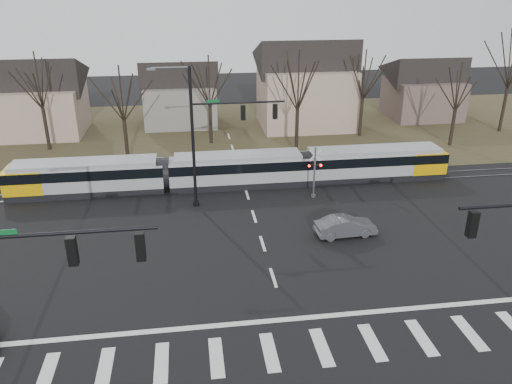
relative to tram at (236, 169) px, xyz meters
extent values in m
plane|color=black|center=(0.65, -16.00, -1.45)|extent=(140.00, 140.00, 0.00)
cube|color=#38331E|center=(0.65, 16.00, -1.45)|extent=(140.00, 28.00, 0.01)
cube|color=silver|center=(-10.15, -20.00, -1.44)|extent=(0.60, 2.60, 0.01)
cube|color=silver|center=(-7.75, -20.00, -1.44)|extent=(0.60, 2.60, 0.01)
cube|color=silver|center=(-5.35, -20.00, -1.44)|extent=(0.60, 2.60, 0.01)
cube|color=silver|center=(-2.95, -20.00, -1.44)|extent=(0.60, 2.60, 0.01)
cube|color=silver|center=(-0.55, -20.00, -1.44)|extent=(0.60, 2.60, 0.01)
cube|color=silver|center=(1.85, -20.00, -1.44)|extent=(0.60, 2.60, 0.01)
cube|color=silver|center=(4.25, -20.00, -1.44)|extent=(0.60, 2.60, 0.01)
cube|color=silver|center=(6.65, -20.00, -1.44)|extent=(0.60, 2.60, 0.01)
cube|color=silver|center=(9.05, -20.00, -1.44)|extent=(0.60, 2.60, 0.01)
cube|color=silver|center=(0.65, -17.80, -1.44)|extent=(28.00, 0.35, 0.01)
cube|color=silver|center=(0.65, -14.00, -1.44)|extent=(0.18, 2.00, 0.01)
cube|color=silver|center=(0.65, -10.00, -1.44)|extent=(0.18, 2.00, 0.01)
cube|color=silver|center=(0.65, -6.00, -1.44)|extent=(0.18, 2.00, 0.01)
cube|color=silver|center=(0.65, -2.00, -1.44)|extent=(0.18, 2.00, 0.01)
cube|color=silver|center=(0.65, 2.00, -1.44)|extent=(0.18, 2.00, 0.01)
cube|color=silver|center=(0.65, 6.00, -1.44)|extent=(0.18, 2.00, 0.01)
cube|color=silver|center=(0.65, 10.00, -1.44)|extent=(0.18, 2.00, 0.01)
cube|color=silver|center=(0.65, 14.00, -1.44)|extent=(0.18, 2.00, 0.01)
cube|color=#59595E|center=(0.65, -0.90, -1.42)|extent=(90.00, 0.12, 0.06)
cube|color=#59595E|center=(0.65, 0.50, -1.42)|extent=(90.00, 0.12, 0.06)
cube|color=gray|center=(-11.69, 0.00, -0.12)|extent=(11.85, 2.55, 2.66)
cube|color=black|center=(-11.69, 0.00, 0.42)|extent=(11.87, 2.59, 0.77)
cube|color=#E8AA07|center=(-16.15, 0.00, -0.04)|extent=(2.92, 2.61, 1.78)
cube|color=gray|center=(0.16, 0.00, -0.12)|extent=(10.94, 2.55, 2.66)
cube|color=black|center=(0.16, 0.00, 0.42)|extent=(10.96, 2.59, 0.77)
cube|color=gray|center=(11.55, 0.00, -0.12)|extent=(11.85, 2.55, 2.66)
cube|color=black|center=(11.55, 0.00, 0.42)|extent=(11.87, 2.59, 0.77)
cube|color=#E8AA07|center=(16.02, 0.00, -0.04)|extent=(2.92, 2.61, 1.78)
imported|color=#484A4F|center=(6.16, -9.64, -0.79)|extent=(1.94, 4.19, 1.32)
cylinder|color=black|center=(-8.10, -22.00, 6.15)|extent=(6.50, 0.14, 0.14)
cube|color=#0C5926|center=(-9.85, -22.00, 6.30)|extent=(0.90, 0.03, 0.22)
cube|color=black|center=(-7.78, -22.00, 5.45)|extent=(0.32, 0.32, 1.05)
sphere|color=#FF0C07|center=(-7.78, -22.00, 5.78)|extent=(0.22, 0.22, 0.22)
cube|color=black|center=(-5.50, -22.00, 5.45)|extent=(0.32, 0.32, 1.05)
sphere|color=#FF0C07|center=(-5.50, -22.00, 5.78)|extent=(0.22, 0.22, 0.22)
cube|color=black|center=(6.80, -22.00, 5.45)|extent=(0.32, 0.32, 1.05)
sphere|color=#FF0C07|center=(6.80, -22.00, 5.78)|extent=(0.22, 0.22, 0.22)
cylinder|color=black|center=(-3.35, -3.50, 3.65)|extent=(0.22, 0.22, 10.20)
cylinder|color=black|center=(-3.35, -3.50, -1.30)|extent=(0.44, 0.44, 0.30)
cylinder|color=black|center=(-0.10, -3.50, 6.15)|extent=(6.50, 0.14, 0.14)
cube|color=#0C5926|center=(-1.85, -3.50, 6.30)|extent=(0.90, 0.03, 0.22)
cube|color=black|center=(0.22, -3.50, 5.45)|extent=(0.32, 0.32, 1.05)
sphere|color=#FF0C07|center=(0.22, -3.50, 5.78)|extent=(0.22, 0.22, 0.22)
cube|color=black|center=(2.50, -3.50, 5.45)|extent=(0.32, 0.32, 1.05)
sphere|color=#FF0C07|center=(2.50, -3.50, 5.78)|extent=(0.22, 0.22, 0.22)
cube|color=#59595B|center=(-5.85, -3.50, 8.57)|extent=(0.55, 0.22, 0.14)
cylinder|color=#59595B|center=(5.65, -3.20, 0.55)|extent=(0.14, 0.14, 4.00)
cylinder|color=#59595B|center=(5.65, -3.20, -1.35)|extent=(0.36, 0.36, 0.20)
cube|color=silver|center=(5.65, -3.20, 1.95)|extent=(0.95, 0.04, 0.95)
cube|color=silver|center=(5.65, -3.20, 1.95)|extent=(0.95, 0.04, 0.95)
cube|color=black|center=(5.65, -3.20, 1.15)|extent=(1.00, 0.10, 0.12)
sphere|color=#FF0C07|center=(5.20, -3.28, 1.15)|extent=(0.18, 0.18, 0.18)
sphere|color=#FF0C07|center=(6.10, -3.28, 1.15)|extent=(0.18, 0.18, 0.18)
cube|color=tan|center=(-19.35, 18.00, 1.05)|extent=(9.00, 8.00, 5.00)
cube|color=slate|center=(-4.35, 20.00, 0.80)|extent=(8.00, 7.00, 4.50)
cube|color=tan|center=(9.65, 17.00, 1.80)|extent=(10.00, 8.00, 6.50)
cube|color=brown|center=(24.65, 19.00, 0.80)|extent=(8.00, 7.00, 4.50)
camera|label=1|loc=(-3.65, -37.55, 13.90)|focal=35.00mm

